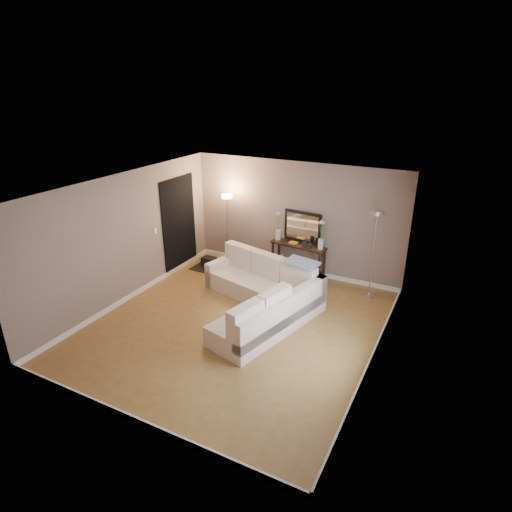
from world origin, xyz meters
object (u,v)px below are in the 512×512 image
at_px(console_table, 295,258).
at_px(floor_lamp_lit, 227,216).
at_px(sectional_sofa, 263,295).
at_px(floor_lamp_unlit, 375,237).

xyz_separation_m(console_table, floor_lamp_lit, (-1.71, -0.11, 0.79)).
bearing_deg(console_table, sectional_sofa, -88.03).
relative_size(floor_lamp_lit, floor_lamp_unlit, 0.93).
height_order(console_table, floor_lamp_lit, floor_lamp_lit).
bearing_deg(floor_lamp_unlit, sectional_sofa, -138.32).
height_order(sectional_sofa, floor_lamp_lit, floor_lamp_lit).
distance_m(console_table, floor_lamp_unlit, 2.01).
bearing_deg(sectional_sofa, floor_lamp_unlit, 41.68).
xyz_separation_m(floor_lamp_lit, floor_lamp_unlit, (3.50, -0.13, 0.09)).
bearing_deg(sectional_sofa, console_table, 91.97).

